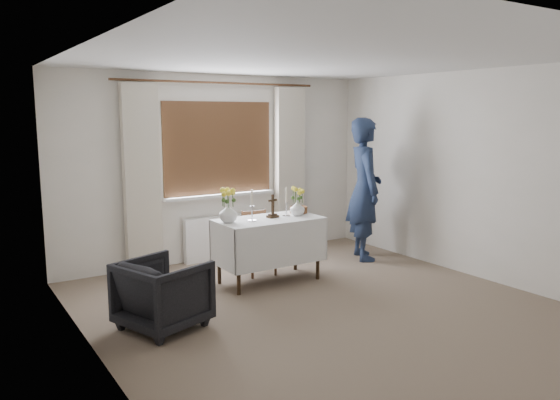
% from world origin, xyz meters
% --- Properties ---
extents(ground, '(5.00, 5.00, 0.00)m').
position_xyz_m(ground, '(0.00, 0.00, 0.00)').
color(ground, '#87735D').
rests_on(ground, ground).
extents(altar_table, '(1.24, 0.64, 0.76)m').
position_xyz_m(altar_table, '(0.00, 1.19, 0.38)').
color(altar_table, white).
rests_on(altar_table, ground).
extents(wooden_chair, '(0.40, 0.40, 0.78)m').
position_xyz_m(wooden_chair, '(0.06, 1.52, 0.39)').
color(wooden_chair, '#53391C').
rests_on(wooden_chair, ground).
extents(armchair, '(0.91, 0.90, 0.65)m').
position_xyz_m(armchair, '(-1.57, 0.50, 0.33)').
color(armchair, black).
rests_on(armchair, ground).
extents(person, '(0.71, 0.83, 1.93)m').
position_xyz_m(person, '(1.66, 1.40, 0.96)').
color(person, navy).
rests_on(person, ground).
extents(radiator, '(1.10, 0.10, 0.60)m').
position_xyz_m(radiator, '(0.00, 2.42, 0.30)').
color(radiator, white).
rests_on(radiator, ground).
extents(wooden_cross, '(0.14, 0.11, 0.28)m').
position_xyz_m(wooden_cross, '(0.08, 1.22, 0.90)').
color(wooden_cross, black).
rests_on(wooden_cross, altar_table).
extents(candlestick_left, '(0.13, 0.13, 0.36)m').
position_xyz_m(candlestick_left, '(-0.24, 1.16, 0.94)').
color(candlestick_left, silver).
rests_on(candlestick_left, altar_table).
extents(candlestick_right, '(0.13, 0.13, 0.35)m').
position_xyz_m(candlestick_right, '(0.26, 1.20, 0.94)').
color(candlestick_right, silver).
rests_on(candlestick_right, altar_table).
extents(flower_vase_left, '(0.24, 0.24, 0.22)m').
position_xyz_m(flower_vase_left, '(-0.50, 1.24, 0.87)').
color(flower_vase_left, white).
rests_on(flower_vase_left, altar_table).
extents(flower_vase_right, '(0.20, 0.20, 0.19)m').
position_xyz_m(flower_vase_right, '(0.39, 1.17, 0.86)').
color(flower_vase_right, white).
rests_on(flower_vase_right, altar_table).
extents(wicker_basket, '(0.27, 0.27, 0.08)m').
position_xyz_m(wicker_basket, '(0.51, 1.30, 0.80)').
color(wicker_basket, brown).
rests_on(wicker_basket, altar_table).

